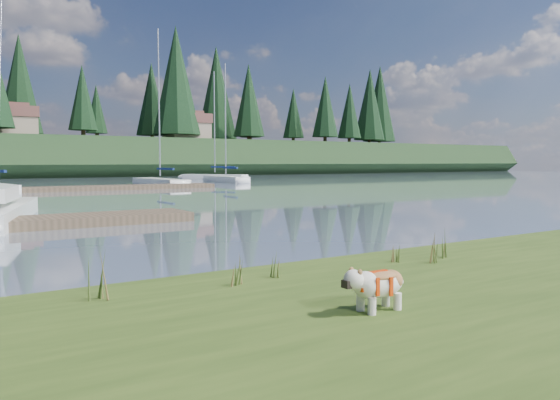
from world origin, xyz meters
TOP-DOWN VIEW (x-y plane):
  - bank at (0.00, -6.00)m, footprint 60.00×9.00m
  - bulldog at (0.66, -4.44)m, footprint 0.82×0.36m
  - dock_far at (2.00, 30.00)m, footprint 26.00×2.20m
  - sailboat_bg_3 at (12.84, 35.63)m, footprint 2.20×9.00m
  - sailboat_bg_4 at (20.87, 39.12)m, footprint 1.59×7.78m
  - sailboat_bg_5 at (23.03, 46.71)m, footprint 6.20×7.86m
  - weed_0 at (-0.05, -2.49)m, footprint 0.17×0.14m
  - weed_1 at (0.67, -2.36)m, footprint 0.17×0.14m
  - weed_2 at (3.38, -2.77)m, footprint 0.17×0.14m
  - weed_3 at (-1.82, -2.31)m, footprint 0.17×0.14m
  - weed_4 at (2.88, -2.47)m, footprint 0.17×0.14m
  - weed_5 at (3.87, -2.56)m, footprint 0.17×0.14m
  - mud_lip at (0.00, -1.60)m, footprint 60.00×0.50m
  - conifer_5 at (15.00, 70.00)m, footprint 3.96×3.96m
  - conifer_6 at (28.00, 68.00)m, footprint 7.04×7.04m
  - conifer_7 at (42.00, 71.00)m, footprint 5.28×5.28m
  - conifer_8 at (55.00, 67.00)m, footprint 4.62×4.62m
  - conifer_9 at (68.00, 70.00)m, footprint 5.94×5.94m
  - house_1 at (6.00, 71.00)m, footprint 6.30×5.30m
  - house_2 at (30.00, 69.00)m, footprint 6.30×5.30m

SIDE VIEW (x-z plane):
  - mud_lip at x=0.00m, z-range 0.00..0.14m
  - dock_far at x=2.00m, z-range 0.00..0.30m
  - bank at x=0.00m, z-range 0.00..0.35m
  - sailboat_bg_5 at x=23.03m, z-range -5.69..6.32m
  - sailboat_bg_3 at x=12.84m, z-range -6.18..6.82m
  - sailboat_bg_4 at x=20.87m, z-range -5.42..6.07m
  - weed_4 at x=2.88m, z-range 0.32..0.70m
  - weed_1 at x=0.67m, z-range 0.32..0.72m
  - weed_0 at x=-0.05m, z-range 0.31..0.80m
  - weed_5 at x=3.87m, z-range 0.31..0.80m
  - weed_2 at x=3.38m, z-range 0.31..0.85m
  - weed_3 at x=-1.82m, z-range 0.30..0.92m
  - bulldog at x=0.66m, z-range 0.41..0.91m
  - house_1 at x=6.00m, z-range 4.99..9.64m
  - house_2 at x=30.00m, z-range 4.99..9.64m
  - conifer_5 at x=15.00m, z-range 5.65..16.00m
  - conifer_8 at x=55.00m, z-range 5.62..17.40m
  - conifer_7 at x=42.00m, z-range 5.59..18.79m
  - conifer_9 at x=68.00m, z-range 5.55..20.18m
  - conifer_6 at x=28.00m, z-range 5.49..22.49m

